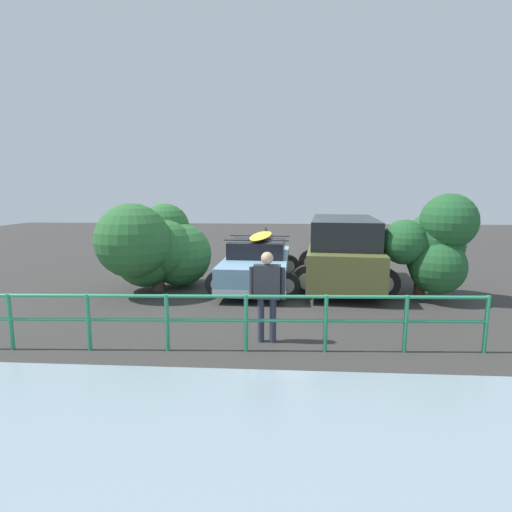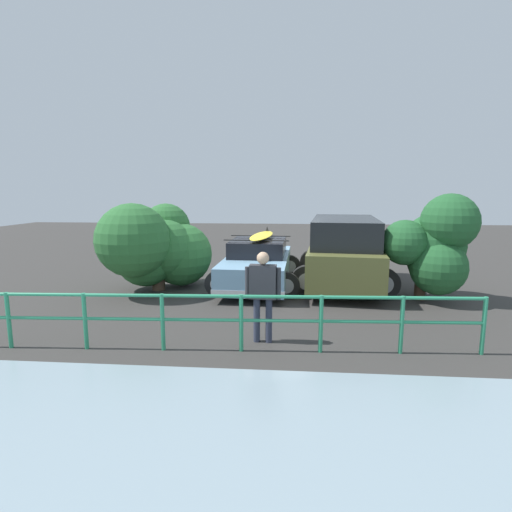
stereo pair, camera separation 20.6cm
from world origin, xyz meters
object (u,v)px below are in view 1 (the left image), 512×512
at_px(bush_near_left, 156,248).
at_px(bush_near_right, 433,245).
at_px(person_bystander, 267,289).
at_px(suv_car, 343,251).
at_px(sedan_car, 258,263).

height_order(bush_near_left, bush_near_right, bush_near_right).
bearing_deg(person_bystander, bush_near_right, -141.79).
height_order(suv_car, person_bystander, suv_car).
height_order(person_bystander, bush_near_left, bush_near_left).
bearing_deg(bush_near_left, bush_near_right, 176.16).
relative_size(suv_car, bush_near_right, 1.94).
xyz_separation_m(suv_car, bush_near_left, (5.12, 1.04, 0.16)).
height_order(sedan_car, suv_car, suv_car).
distance_m(sedan_car, person_bystander, 4.40).
xyz_separation_m(sedan_car, bush_near_left, (2.69, 0.79, 0.51)).
bearing_deg(suv_car, bush_near_left, 11.50).
distance_m(sedan_car, suv_car, 2.47).
relative_size(sedan_car, bush_near_right, 1.66).
height_order(suv_car, bush_near_right, bush_near_right).
bearing_deg(person_bystander, sedan_car, -84.36).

